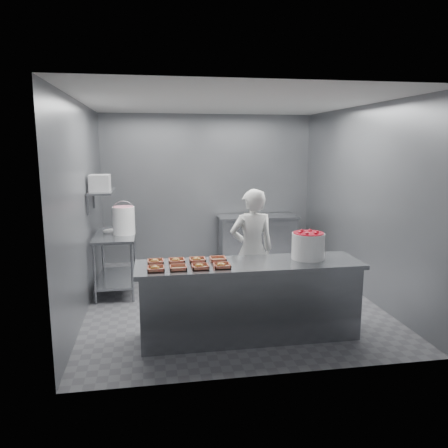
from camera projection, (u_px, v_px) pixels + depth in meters
The scene contains 24 objects.
floor at pixel (229, 297), 6.48m from camera, with size 4.50×4.50×0.00m, color #4C4C51.
ceiling at pixel (229, 103), 5.97m from camera, with size 4.50×4.50×0.00m, color white.
wall_back at pixel (208, 188), 8.41m from camera, with size 4.00×0.04×2.80m, color slate.
wall_left at pixel (83, 207), 5.90m from camera, with size 0.04×4.50×2.80m, color slate.
wall_right at pixel (360, 201), 6.55m from camera, with size 0.04×4.50×2.80m, color slate.
service_counter at pixel (249, 300), 5.09m from camera, with size 2.60×0.70×0.90m.
prep_table at pixel (116, 253), 6.68m from camera, with size 0.60×1.20×0.90m.
back_counter at pixel (257, 239), 8.39m from camera, with size 1.50×0.60×0.90m.
wall_shelf at pixel (101, 191), 6.48m from camera, with size 0.35×0.90×0.03m, color slate.
tray_0 at pixel (156, 268), 4.69m from camera, with size 0.19×0.18×0.06m.
tray_1 at pixel (178, 268), 4.73m from camera, with size 0.19×0.18×0.04m.
tray_2 at pixel (200, 266), 4.77m from camera, with size 0.19×0.18×0.06m.
tray_3 at pixel (222, 265), 4.81m from camera, with size 0.19×0.18×0.06m.
tray_4 at pixel (155, 262), 4.97m from camera, with size 0.19×0.18×0.06m.
tray_5 at pixel (176, 261), 5.00m from camera, with size 0.19×0.18×0.06m.
tray_6 at pixel (197, 260), 5.04m from camera, with size 0.19×0.18×0.06m.
tray_7 at pixel (218, 259), 5.08m from camera, with size 0.19×0.18×0.04m.
worker at pixel (252, 250), 5.90m from camera, with size 0.61×0.40×1.66m, color silver.
strawberry_tub at pixel (308, 245), 5.15m from camera, with size 0.38×0.38×0.32m.
glaze_bucket at pixel (124, 220), 6.56m from camera, with size 0.35×0.33×0.51m.
bucket_lid at pixel (113, 231), 6.78m from camera, with size 0.29×0.29×0.02m, color white.
rag at pixel (120, 231), 6.80m from camera, with size 0.14×0.12×0.02m, color #CCB28C.
appliance at pixel (100, 183), 6.33m from camera, with size 0.28×0.32×0.24m, color gray.
paper_stack at pixel (252, 215), 8.28m from camera, with size 0.30×0.22×0.04m, color silver.
Camera 1 is at (-1.09, -6.08, 2.24)m, focal length 35.00 mm.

